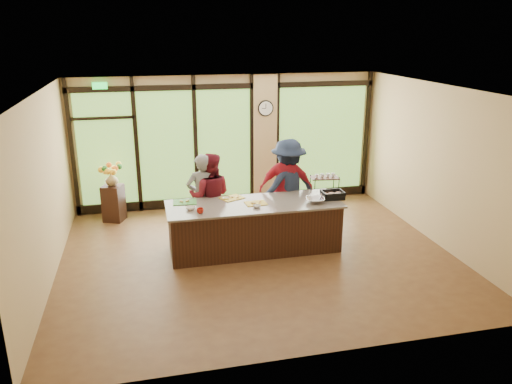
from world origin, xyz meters
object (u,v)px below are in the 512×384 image
cook_left (203,197)px  roasting_pan (333,196)px  flower_stand (114,203)px  bar_cart (324,188)px  island_base (254,228)px  cook_right (288,186)px

cook_left → roasting_pan: size_ratio=4.31×
roasting_pan → flower_stand: roasting_pan is taller
bar_cart → island_base: bearing=-131.1°
cook_left → cook_right: bearing=178.1°
bar_cart → cook_right: bearing=-130.8°
island_base → cook_right: bearing=41.0°
cook_left → roasting_pan: (2.36, -0.77, 0.09)m
island_base → flower_stand: size_ratio=3.93×
cook_right → bar_cart: (1.18, 1.04, -0.45)m
roasting_pan → bar_cart: size_ratio=0.47×
island_base → bar_cart: bearing=41.3°
bar_cart → flower_stand: bearing=-176.8°
bar_cart → cook_left: bearing=-152.0°
island_base → bar_cart: (2.04, 1.80, 0.07)m
island_base → flower_stand: (-2.61, 2.15, -0.05)m
roasting_pan → flower_stand: bearing=156.9°
cook_left → bar_cart: size_ratio=2.02×
cook_left → bar_cart: cook_left is taller
cook_right → roasting_pan: (0.63, -0.81, -0.00)m
cook_right → bar_cart: 1.63m
cook_right → flower_stand: (-3.48, 1.40, -0.56)m
cook_left → cook_right: size_ratio=0.90×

